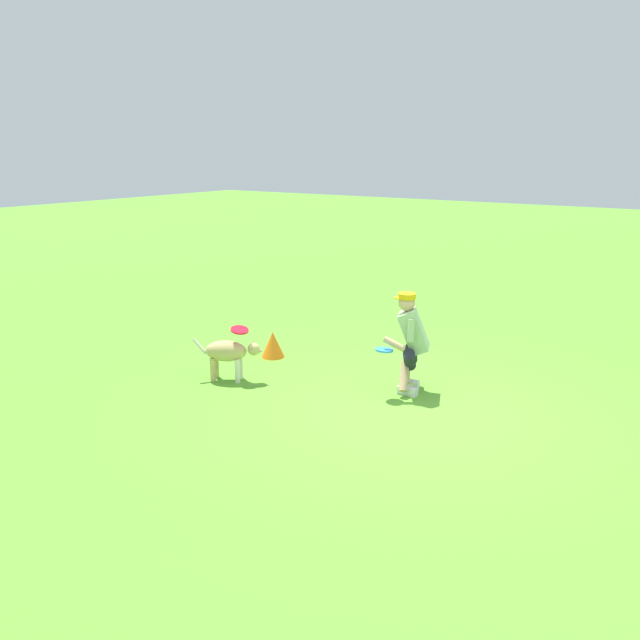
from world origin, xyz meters
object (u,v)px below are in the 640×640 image
(person, at_px, (410,339))
(training_cone, at_px, (273,344))
(frisbee_held, at_px, (384,350))
(dog, at_px, (229,353))
(frisbee_flying, at_px, (240,330))

(person, height_order, training_cone, person)
(frisbee_held, bearing_deg, training_cone, -11.73)
(frisbee_held, xyz_separation_m, training_cone, (2.13, -0.44, -0.41))
(person, bearing_deg, training_cone, -24.21)
(dog, distance_m, frisbee_held, 2.11)
(training_cone, bearing_deg, person, 177.35)
(frisbee_held, height_order, training_cone, frisbee_held)
(frisbee_flying, xyz_separation_m, frisbee_held, (-1.88, -0.57, -0.09))
(frisbee_flying, bearing_deg, person, -156.46)
(frisbee_flying, bearing_deg, dog, 40.20)
(dog, distance_m, frisbee_flying, 0.35)
(person, bearing_deg, frisbee_flying, 1.98)
(person, xyz_separation_m, training_cone, (2.32, -0.11, -0.50))
(person, distance_m, frisbee_held, 0.40)
(person, xyz_separation_m, frisbee_held, (0.19, 0.33, -0.09))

